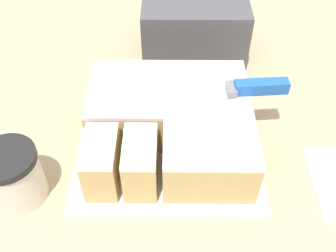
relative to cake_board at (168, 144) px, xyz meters
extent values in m
cube|color=silver|center=(0.00, 0.00, 0.00)|extent=(0.32, 0.30, 0.01)
cube|color=tan|center=(0.00, 0.05, 0.04)|extent=(0.28, 0.15, 0.08)
cube|color=white|center=(0.00, 0.05, 0.09)|extent=(0.28, 0.15, 0.01)
cube|color=tan|center=(0.07, -0.08, 0.04)|extent=(0.15, 0.10, 0.08)
cube|color=white|center=(0.07, -0.08, 0.09)|extent=(0.15, 0.10, 0.01)
cube|color=tan|center=(-0.10, -0.08, 0.04)|extent=(0.05, 0.09, 0.08)
cube|color=white|center=(-0.10, -0.08, 0.09)|extent=(0.05, 0.09, 0.01)
cube|color=tan|center=(-0.04, -0.08, 0.04)|extent=(0.05, 0.09, 0.08)
cube|color=white|center=(-0.04, -0.08, 0.09)|extent=(0.05, 0.09, 0.01)
cube|color=silver|center=(0.02, 0.03, 0.09)|extent=(0.19, 0.04, 0.00)
cube|color=slate|center=(0.11, 0.04, 0.10)|extent=(0.02, 0.03, 0.02)
cube|color=#1E59B2|center=(0.16, 0.04, 0.10)|extent=(0.09, 0.03, 0.02)
cylinder|color=beige|center=(-0.24, -0.11, 0.04)|extent=(0.09, 0.09, 0.09)
cylinder|color=black|center=(-0.24, -0.11, 0.09)|extent=(0.09, 0.09, 0.01)
cube|color=#47474C|center=(0.06, 0.30, 0.06)|extent=(0.23, 0.16, 0.13)
camera|label=1|loc=(0.00, -0.47, 0.54)|focal=42.00mm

